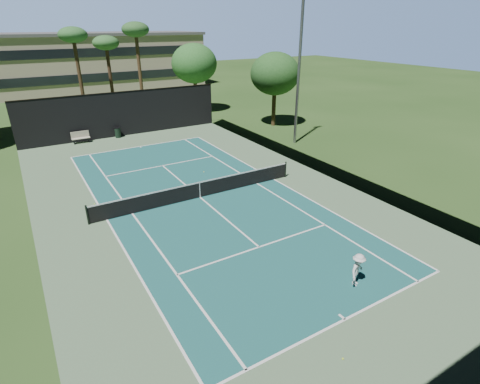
% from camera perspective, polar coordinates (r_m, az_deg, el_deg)
% --- Properties ---
extents(ground, '(160.00, 160.00, 0.00)m').
position_cam_1_polar(ground, '(22.65, -6.09, -0.85)').
color(ground, '#28481B').
rests_on(ground, ground).
extents(apron_slab, '(18.00, 32.00, 0.01)m').
position_cam_1_polar(apron_slab, '(22.65, -6.09, -0.84)').
color(apron_slab, '#567652').
rests_on(apron_slab, ground).
extents(court_surface, '(10.97, 23.77, 0.01)m').
position_cam_1_polar(court_surface, '(22.65, -6.09, -0.82)').
color(court_surface, '#1B5756').
rests_on(court_surface, ground).
extents(court_lines, '(11.07, 23.87, 0.01)m').
position_cam_1_polar(court_lines, '(22.64, -6.09, -0.81)').
color(court_lines, white).
rests_on(court_lines, ground).
extents(tennis_net, '(12.90, 0.10, 1.10)m').
position_cam_1_polar(tennis_net, '(22.42, -6.15, 0.44)').
color(tennis_net, black).
rests_on(tennis_net, ground).
extents(fence, '(18.04, 32.05, 4.03)m').
position_cam_1_polar(fence, '(21.93, -6.39, 3.96)').
color(fence, black).
rests_on(fence, ground).
extents(player, '(1.05, 0.85, 1.42)m').
position_cam_1_polar(player, '(15.77, 17.49, -11.24)').
color(player, silver).
rests_on(player, ground).
extents(tennis_ball_a, '(0.07, 0.07, 0.07)m').
position_cam_1_polar(tennis_ball_a, '(13.17, 15.40, -23.30)').
color(tennis_ball_a, '#C6E634').
rests_on(tennis_ball_a, ground).
extents(tennis_ball_b, '(0.06, 0.06, 0.06)m').
position_cam_1_polar(tennis_ball_b, '(22.37, -16.05, -1.97)').
color(tennis_ball_b, yellow).
rests_on(tennis_ball_b, ground).
extents(tennis_ball_c, '(0.07, 0.07, 0.07)m').
position_cam_1_polar(tennis_ball_c, '(26.48, -5.54, 3.08)').
color(tennis_ball_c, '#E5EF36').
rests_on(tennis_ball_c, ground).
extents(tennis_ball_d, '(0.06, 0.06, 0.06)m').
position_cam_1_polar(tennis_ball_d, '(23.26, -21.29, -1.71)').
color(tennis_ball_d, '#DAF237').
rests_on(tennis_ball_d, ground).
extents(park_bench, '(1.50, 0.45, 1.02)m').
position_cam_1_polar(park_bench, '(35.74, -23.14, 7.73)').
color(park_bench, beige).
rests_on(park_bench, ground).
extents(trash_bin, '(0.56, 0.56, 0.95)m').
position_cam_1_polar(trash_bin, '(36.33, -18.13, 8.62)').
color(trash_bin, black).
rests_on(trash_bin, ground).
extents(palm_a, '(2.80, 2.80, 9.32)m').
position_cam_1_polar(palm_a, '(43.21, -24.05, 20.57)').
color(palm_a, '#45311D').
rests_on(palm_a, ground).
extents(palm_b, '(2.80, 2.80, 8.42)m').
position_cam_1_polar(palm_b, '(45.85, -19.73, 20.26)').
color(palm_b, '#412A1C').
rests_on(palm_b, ground).
extents(palm_c, '(2.80, 2.80, 9.77)m').
position_cam_1_polar(palm_c, '(43.53, -15.59, 22.24)').
color(palm_c, '#4F3822').
rests_on(palm_c, ground).
extents(decid_tree_a, '(5.12, 5.12, 7.62)m').
position_cam_1_polar(decid_tree_a, '(44.88, -7.00, 18.85)').
color(decid_tree_a, '#44301D').
rests_on(decid_tree_a, ground).
extents(decid_tree_b, '(4.80, 4.80, 7.14)m').
position_cam_1_polar(decid_tree_b, '(38.30, 5.35, 17.49)').
color(decid_tree_b, '#4B3720').
rests_on(decid_tree_b, ground).
extents(campus_building, '(40.50, 12.50, 8.30)m').
position_cam_1_polar(campus_building, '(65.45, -24.73, 17.55)').
color(campus_building, '#B8A78E').
rests_on(campus_building, ground).
extents(light_pole, '(0.90, 0.25, 12.22)m').
position_cam_1_polar(light_pole, '(32.22, 9.01, 18.49)').
color(light_pole, gray).
rests_on(light_pole, ground).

